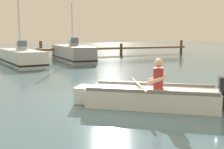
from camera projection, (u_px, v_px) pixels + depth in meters
The scene contains 5 objects.
ground_plane at pixel (128, 100), 7.49m from camera, with size 120.00×120.00×0.00m, color slate.
wooden_dock at pixel (117, 48), 24.56m from camera, with size 13.93×1.64×1.33m.
rowboat_with_person at pixel (149, 96), 6.84m from camera, with size 3.23×2.87×1.19m.
moored_boat_white at pixel (20, 57), 17.38m from camera, with size 2.18×6.54×4.22m.
moored_boat_grey at pixel (72, 53), 19.80m from camera, with size 1.84×6.25×3.95m.
Camera 1 is at (-3.61, -6.38, 1.72)m, focal length 44.65 mm.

